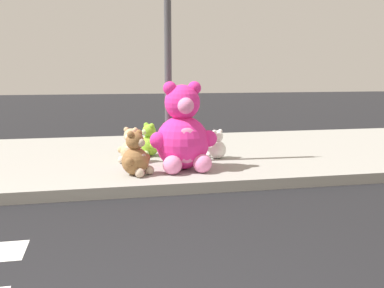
# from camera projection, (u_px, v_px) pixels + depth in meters

# --- Properties ---
(sidewalk) EXTENTS (28.00, 4.40, 0.15)m
(sidewalk) POSITION_uv_depth(u_px,v_px,m) (104.00, 159.00, 7.41)
(sidewalk) COLOR #9E9B93
(sidewalk) RESTS_ON ground_plane
(sign_pole) EXTENTS (0.56, 0.11, 3.20)m
(sign_pole) POSITION_uv_depth(u_px,v_px,m) (168.00, 51.00, 6.56)
(sign_pole) COLOR #4C4C51
(sign_pole) RESTS_ON sidewalk
(plush_pink_large) EXTENTS (0.97, 0.85, 1.26)m
(plush_pink_large) POSITION_uv_depth(u_px,v_px,m) (183.00, 135.00, 6.21)
(plush_pink_large) COLOR #F22D93
(plush_pink_large) RESTS_ON sidewalk
(plush_tan) EXTENTS (0.38, 0.40, 0.55)m
(plush_tan) POSITION_uv_depth(u_px,v_px,m) (131.00, 148.00, 6.74)
(plush_tan) COLOR tan
(plush_tan) RESTS_ON sidewalk
(plush_lime) EXTENTS (0.40, 0.38, 0.55)m
(plush_lime) POSITION_uv_depth(u_px,v_px,m) (148.00, 143.00, 7.27)
(plush_lime) COLOR #8CD133
(plush_lime) RESTS_ON sidewalk
(plush_white) EXTENTS (0.33, 0.34, 0.48)m
(plush_white) POSITION_uv_depth(u_px,v_px,m) (217.00, 147.00, 7.07)
(plush_white) COLOR white
(plush_white) RESTS_ON sidewalk
(plush_brown) EXTENTS (0.44, 0.44, 0.61)m
(plush_brown) POSITION_uv_depth(u_px,v_px,m) (136.00, 157.00, 5.90)
(plush_brown) COLOR olive
(plush_brown) RESTS_ON sidewalk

